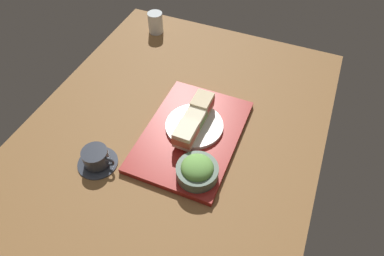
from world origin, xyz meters
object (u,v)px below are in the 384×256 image
(sandwich_far, at_px, (202,104))
(coffee_cup, at_px, (96,158))
(sandwich_plate, at_px, (194,126))
(sandwich_near, at_px, (186,134))
(sandwich_middle, at_px, (194,119))
(drinking_glass, at_px, (155,23))
(salad_bowl, at_px, (197,170))

(sandwich_far, distance_m, coffee_cup, 0.39)
(sandwich_plate, distance_m, sandwich_near, 0.08)
(sandwich_middle, xyz_separation_m, drinking_glass, (0.49, 0.39, -0.01))
(sandwich_near, xyz_separation_m, coffee_cup, (-0.17, 0.23, -0.04))
(sandwich_far, relative_size, coffee_cup, 0.62)
(sandwich_plate, height_order, coffee_cup, coffee_cup)
(sandwich_far, distance_m, drinking_glass, 0.57)
(sandwich_far, relative_size, drinking_glass, 0.87)
(sandwich_plate, bearing_deg, salad_bowl, -155.37)
(sandwich_far, bearing_deg, sandwich_middle, -179.84)
(sandwich_far, bearing_deg, sandwich_near, -179.84)
(sandwich_middle, relative_size, salad_bowl, 0.63)
(sandwich_near, relative_size, sandwich_middle, 1.03)
(coffee_cup, bearing_deg, salad_bowl, -77.94)
(drinking_glass, bearing_deg, sandwich_far, -136.98)
(sandwich_near, distance_m, coffee_cup, 0.29)
(sandwich_middle, distance_m, drinking_glass, 0.62)
(sandwich_middle, distance_m, salad_bowl, 0.19)
(sandwich_far, bearing_deg, drinking_glass, 43.02)
(sandwich_near, relative_size, sandwich_far, 1.03)
(sandwich_near, height_order, coffee_cup, sandwich_near)
(sandwich_middle, height_order, drinking_glass, drinking_glass)
(sandwich_near, xyz_separation_m, sandwich_middle, (0.07, 0.00, -0.00))
(sandwich_middle, bearing_deg, sandwich_plate, 90.00)
(sandwich_middle, bearing_deg, sandwich_far, 0.16)
(sandwich_plate, xyz_separation_m, coffee_cup, (-0.24, 0.23, 0.00))
(salad_bowl, distance_m, drinking_glass, 0.81)
(salad_bowl, bearing_deg, sandwich_near, 37.48)
(salad_bowl, height_order, coffee_cup, salad_bowl)
(sandwich_plate, xyz_separation_m, sandwich_far, (0.07, 0.00, 0.04))
(sandwich_near, xyz_separation_m, drinking_glass, (0.56, 0.39, -0.02))
(sandwich_near, xyz_separation_m, salad_bowl, (-0.11, -0.08, -0.01))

